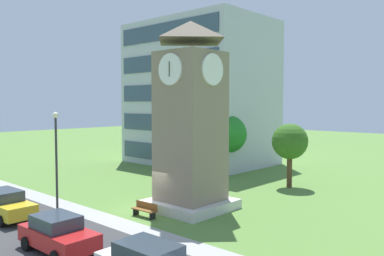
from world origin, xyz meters
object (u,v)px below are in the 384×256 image
(street_lamp, at_px, (56,152))
(parked_car_red, at_px, (58,234))
(tree_streetside, at_px, (290,142))
(parked_car_yellow, at_px, (5,204))
(clock_tower, at_px, (191,125))
(park_bench, at_px, (145,209))
(tree_near_tower, at_px, (228,134))

(street_lamp, xyz_separation_m, parked_car_red, (5.77, -3.14, -3.02))
(tree_streetside, bearing_deg, parked_car_yellow, -112.81)
(street_lamp, bearing_deg, tree_streetside, 68.48)
(clock_tower, bearing_deg, parked_car_red, -86.43)
(tree_streetside, bearing_deg, clock_tower, -98.12)
(tree_streetside, xyz_separation_m, parked_car_red, (-0.87, -19.98, -2.87))
(parked_car_red, bearing_deg, tree_streetside, 87.50)
(parked_car_red, bearing_deg, street_lamp, 151.42)
(park_bench, bearing_deg, clock_tower, 76.80)
(tree_near_tower, xyz_separation_m, parked_car_yellow, (-0.79, -20.78, -3.03))
(clock_tower, height_order, tree_near_tower, clock_tower)
(street_lamp, bearing_deg, clock_tower, 51.59)
(park_bench, relative_size, tree_streetside, 0.35)
(park_bench, distance_m, tree_streetside, 14.13)
(clock_tower, height_order, parked_car_red, clock_tower)
(tree_near_tower, xyz_separation_m, parked_car_red, (6.48, -21.39, -3.04))
(tree_streetside, bearing_deg, street_lamp, -111.52)
(tree_near_tower, xyz_separation_m, tree_streetside, (7.36, -1.41, -0.16))
(tree_streetside, distance_m, parked_car_red, 20.20)
(park_bench, bearing_deg, street_lamp, -143.40)
(clock_tower, relative_size, street_lamp, 1.91)
(park_bench, height_order, parked_car_red, parked_car_red)
(street_lamp, relative_size, parked_car_red, 1.48)
(parked_car_yellow, bearing_deg, tree_streetside, 67.19)
(park_bench, relative_size, street_lamp, 0.29)
(clock_tower, distance_m, park_bench, 6.00)
(street_lamp, xyz_separation_m, tree_streetside, (6.64, 16.84, -0.15))
(park_bench, bearing_deg, parked_car_red, -78.01)
(tree_near_tower, bearing_deg, tree_streetside, -10.85)
(parked_car_yellow, height_order, parked_car_red, same)
(tree_near_tower, height_order, parked_car_red, tree_near_tower)
(street_lamp, distance_m, parked_car_yellow, 4.22)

